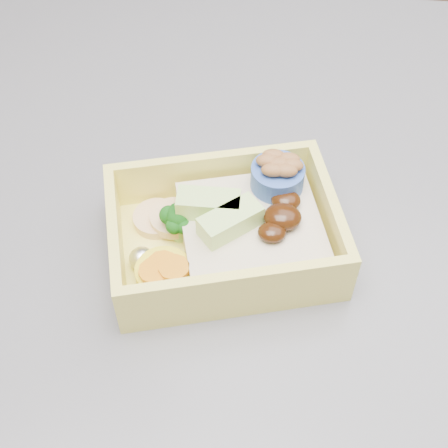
{
  "coord_description": "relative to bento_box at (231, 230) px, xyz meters",
  "views": [
    {
      "loc": [
        0.23,
        -0.32,
        1.29
      ],
      "look_at": [
        0.21,
        -0.04,
        0.95
      ],
      "focal_mm": 50.0,
      "sensor_mm": 36.0,
      "label": 1
    }
  ],
  "objects": [
    {
      "name": "bento_box",
      "position": [
        0.0,
        0.0,
        0.0
      ],
      "size": [
        0.19,
        0.15,
        0.06
      ],
      "rotation": [
        0.0,
        0.0,
        0.25
      ],
      "color": "#FFF169",
      "rests_on": "island"
    }
  ]
}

